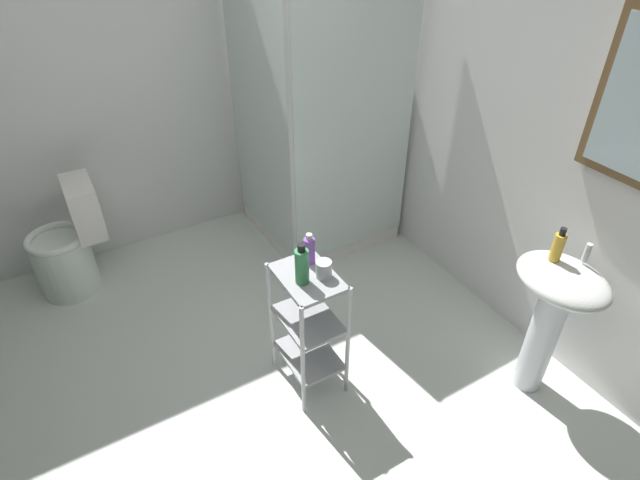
{
  "coord_description": "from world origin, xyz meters",
  "views": [
    {
      "loc": [
        1.65,
        -0.4,
        2.3
      ],
      "look_at": [
        0.05,
        0.53,
        0.97
      ],
      "focal_mm": 28.5,
      "sensor_mm": 36.0,
      "label": 1
    }
  ],
  "objects_px": {
    "pedestal_sink": "(553,306)",
    "storage_cart": "(308,321)",
    "rinse_cup": "(324,269)",
    "hand_soap_bottle": "(558,246)",
    "toilet": "(69,248)",
    "shower_stall": "(314,183)",
    "conditioner_bottle_purple": "(309,250)",
    "body_wash_bottle_green": "(302,266)"
  },
  "relations": [
    {
      "from": "pedestal_sink",
      "to": "storage_cart",
      "type": "distance_m",
      "value": 1.22
    },
    {
      "from": "storage_cart",
      "to": "rinse_cup",
      "type": "height_order",
      "value": "rinse_cup"
    },
    {
      "from": "storage_cart",
      "to": "hand_soap_bottle",
      "type": "height_order",
      "value": "hand_soap_bottle"
    },
    {
      "from": "rinse_cup",
      "to": "pedestal_sink",
      "type": "bearing_deg",
      "value": 58.19
    },
    {
      "from": "hand_soap_bottle",
      "to": "storage_cart",
      "type": "bearing_deg",
      "value": -118.39
    },
    {
      "from": "toilet",
      "to": "storage_cart",
      "type": "distance_m",
      "value": 1.77
    },
    {
      "from": "toilet",
      "to": "rinse_cup",
      "type": "distance_m",
      "value": 1.9
    },
    {
      "from": "toilet",
      "to": "hand_soap_bottle",
      "type": "bearing_deg",
      "value": 44.59
    },
    {
      "from": "pedestal_sink",
      "to": "hand_soap_bottle",
      "type": "distance_m",
      "value": 0.32
    },
    {
      "from": "shower_stall",
      "to": "storage_cart",
      "type": "xyz_separation_m",
      "value": [
        1.2,
        -0.72,
        -0.03
      ]
    },
    {
      "from": "conditioner_bottle_purple",
      "to": "body_wash_bottle_green",
      "type": "height_order",
      "value": "body_wash_bottle_green"
    },
    {
      "from": "shower_stall",
      "to": "toilet",
      "type": "height_order",
      "value": "shower_stall"
    },
    {
      "from": "shower_stall",
      "to": "storage_cart",
      "type": "height_order",
      "value": "shower_stall"
    },
    {
      "from": "body_wash_bottle_green",
      "to": "rinse_cup",
      "type": "distance_m",
      "value": 0.12
    },
    {
      "from": "conditioner_bottle_purple",
      "to": "rinse_cup",
      "type": "xyz_separation_m",
      "value": [
        0.13,
        0.01,
        -0.03
      ]
    },
    {
      "from": "toilet",
      "to": "rinse_cup",
      "type": "relative_size",
      "value": 8.77
    },
    {
      "from": "shower_stall",
      "to": "pedestal_sink",
      "type": "height_order",
      "value": "shower_stall"
    },
    {
      "from": "toilet",
      "to": "hand_soap_bottle",
      "type": "xyz_separation_m",
      "value": [
        2.04,
        2.01,
        0.57
      ]
    },
    {
      "from": "storage_cart",
      "to": "shower_stall",
      "type": "bearing_deg",
      "value": 149.21
    },
    {
      "from": "toilet",
      "to": "conditioner_bottle_purple",
      "type": "height_order",
      "value": "conditioner_bottle_purple"
    },
    {
      "from": "storage_cart",
      "to": "toilet",
      "type": "bearing_deg",
      "value": -146.64
    },
    {
      "from": "pedestal_sink",
      "to": "storage_cart",
      "type": "relative_size",
      "value": 1.09
    },
    {
      "from": "pedestal_sink",
      "to": "conditioner_bottle_purple",
      "type": "xyz_separation_m",
      "value": [
        -0.73,
        -0.97,
        0.24
      ]
    },
    {
      "from": "hand_soap_bottle",
      "to": "body_wash_bottle_green",
      "type": "height_order",
      "value": "hand_soap_bottle"
    },
    {
      "from": "shower_stall",
      "to": "conditioner_bottle_purple",
      "type": "bearing_deg",
      "value": -30.45
    },
    {
      "from": "shower_stall",
      "to": "pedestal_sink",
      "type": "xyz_separation_m",
      "value": [
        1.84,
        0.31,
        0.12
      ]
    },
    {
      "from": "storage_cart",
      "to": "conditioner_bottle_purple",
      "type": "bearing_deg",
      "value": 144.89
    },
    {
      "from": "rinse_cup",
      "to": "hand_soap_bottle",
      "type": "bearing_deg",
      "value": 61.96
    },
    {
      "from": "conditioner_bottle_purple",
      "to": "rinse_cup",
      "type": "distance_m",
      "value": 0.13
    },
    {
      "from": "pedestal_sink",
      "to": "rinse_cup",
      "type": "distance_m",
      "value": 1.15
    },
    {
      "from": "storage_cart",
      "to": "hand_soap_bottle",
      "type": "bearing_deg",
      "value": 61.61
    },
    {
      "from": "shower_stall",
      "to": "rinse_cup",
      "type": "bearing_deg",
      "value": -27.57
    },
    {
      "from": "toilet",
      "to": "storage_cart",
      "type": "height_order",
      "value": "toilet"
    },
    {
      "from": "toilet",
      "to": "conditioner_bottle_purple",
      "type": "relative_size",
      "value": 4.5
    },
    {
      "from": "pedestal_sink",
      "to": "body_wash_bottle_green",
      "type": "xyz_separation_m",
      "value": [
        -0.61,
        -1.07,
        0.26
      ]
    },
    {
      "from": "storage_cart",
      "to": "body_wash_bottle_green",
      "type": "distance_m",
      "value": 0.4
    },
    {
      "from": "shower_stall",
      "to": "pedestal_sink",
      "type": "distance_m",
      "value": 1.87
    },
    {
      "from": "shower_stall",
      "to": "storage_cart",
      "type": "relative_size",
      "value": 2.7
    },
    {
      "from": "pedestal_sink",
      "to": "body_wash_bottle_green",
      "type": "height_order",
      "value": "body_wash_bottle_green"
    },
    {
      "from": "shower_stall",
      "to": "body_wash_bottle_green",
      "type": "relative_size",
      "value": 9.16
    },
    {
      "from": "shower_stall",
      "to": "hand_soap_bottle",
      "type": "height_order",
      "value": "shower_stall"
    },
    {
      "from": "shower_stall",
      "to": "toilet",
      "type": "distance_m",
      "value": 1.72
    }
  ]
}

